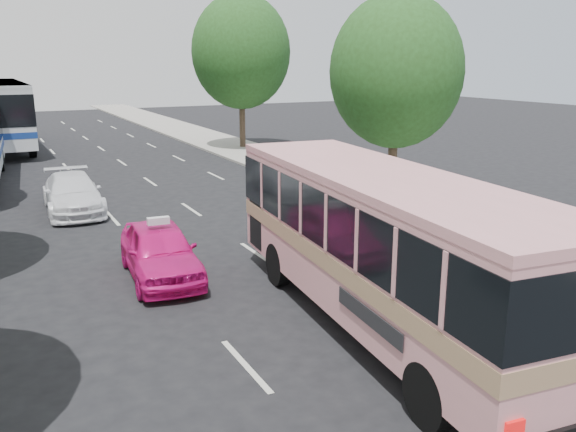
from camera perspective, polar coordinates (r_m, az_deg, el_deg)
ground at (r=13.92m, az=0.03°, el=-8.66°), size 120.00×120.00×0.00m
sidewalk_right at (r=34.94m, az=-2.45°, el=5.55°), size 4.00×90.00×0.12m
tree_right_near at (r=24.23m, az=10.34°, el=13.62°), size 5.10×5.10×7.95m
tree_right_far at (r=38.36m, az=-4.28°, el=15.41°), size 6.00×6.00×9.35m
pink_bus at (r=12.52m, az=8.88°, el=-1.62°), size 3.60×10.46×3.27m
pink_taxi at (r=15.93m, az=-11.89°, el=-3.22°), size 2.03×4.30×1.42m
white_pickup at (r=23.70m, az=-19.51°, el=2.00°), size 2.14×4.83×1.38m
taxi_roof_sign at (r=15.71m, az=-12.04°, el=-0.44°), size 0.56×0.23×0.18m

